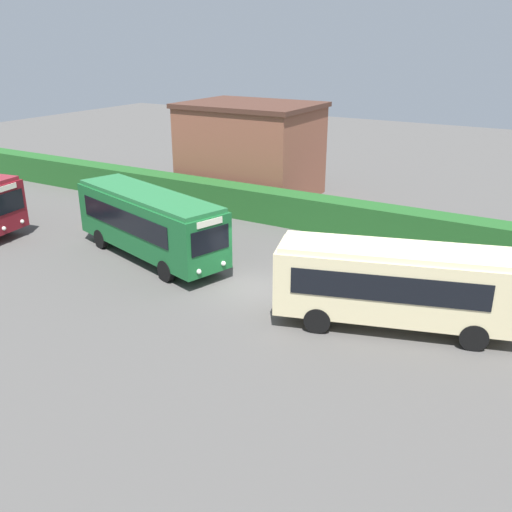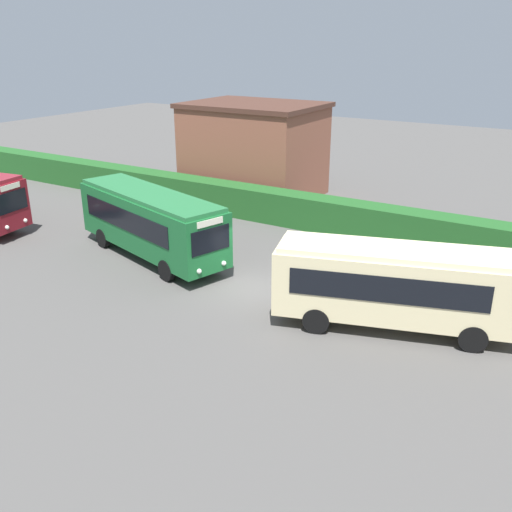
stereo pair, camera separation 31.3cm
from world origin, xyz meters
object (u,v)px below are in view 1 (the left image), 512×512
person_left (16,197)px  traffic_cone (85,221)px  bus_green (149,221)px  bus_cream (397,283)px  person_right (357,267)px

person_left → traffic_cone: person_left is taller
bus_green → person_left: (-12.42, 1.76, -0.95)m
bus_cream → person_right: (-2.57, 2.75, -0.89)m
bus_green → person_right: size_ratio=5.47×
bus_cream → person_left: bearing=156.5°
person_left → traffic_cone: 5.74m
traffic_cone → bus_cream: bearing=-8.7°
person_left → traffic_cone: size_ratio=2.99×
person_left → traffic_cone: bearing=-123.9°
bus_green → person_left: bus_green is taller
bus_green → person_left: 12.58m
person_right → traffic_cone: (-16.79, 0.19, -0.65)m
bus_cream → person_left: bus_cream is taller
person_right → traffic_cone: person_right is taller
bus_green → bus_cream: bearing=12.1°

